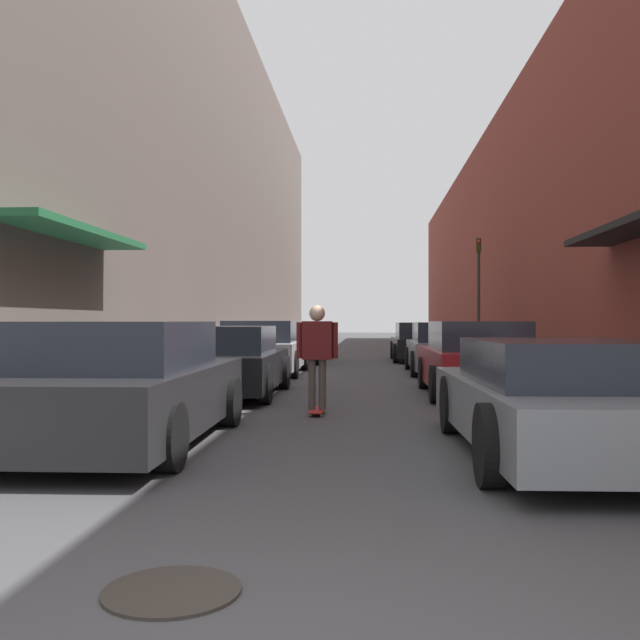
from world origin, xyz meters
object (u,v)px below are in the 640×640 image
Objects in this scene: parked_car_left_0 at (127,386)px; parked_car_left_2 at (263,349)px; parked_car_left_1 at (224,362)px; parked_car_right_3 at (421,342)px; skateboarder at (317,347)px; manhole_cover at (172,591)px; parked_car_left_3 at (292,343)px; parked_car_right_2 at (444,349)px; traffic_light at (479,286)px; parked_car_right_1 at (476,360)px; parked_car_right_0 at (562,399)px.

parked_car_left_2 is at bearing 90.40° from parked_car_left_0.
parked_car_left_1 is 12.60m from parked_car_right_3.
parked_car_left_0 is 10.54m from parked_car_left_2.
skateboarder reaches higher than manhole_cover.
parked_car_left_0 is at bearing 111.91° from manhole_cover.
parked_car_right_2 is at bearing -46.04° from parked_car_left_3.
traffic_light reaches higher than parked_car_left_2.
parked_car_left_2 reaches higher than parked_car_right_2.
parked_car_left_0 is 1.01× the size of parked_car_left_2.
parked_car_left_3 is 1.18× the size of traffic_light.
parked_car_right_1 is at bearing -66.33° from parked_car_left_3.
parked_car_left_2 is at bearing -172.77° from parked_car_right_2.
parked_car_left_2 is 6.86m from parked_car_right_1.
parked_car_left_3 is 1.02× the size of parked_car_right_3.
parked_car_left_0 is at bearing -129.87° from parked_car_right_1.
traffic_light is (6.20, 10.60, 1.91)m from parked_car_left_1.
traffic_light is (6.29, 5.26, 1.86)m from parked_car_left_2.
parked_car_left_1 is 1.00× the size of parked_car_right_1.
parked_car_left_2 reaches higher than manhole_cover.
parked_car_right_2 is 5.86m from parked_car_right_3.
traffic_light is (1.60, 4.66, 1.88)m from parked_car_right_2.
parked_car_right_0 is at bearing 52.16° from manhole_cover.
parked_car_right_2 is at bearing 7.23° from parked_car_left_2.
parked_car_left_1 is 9.51m from manhole_cover.
parked_car_left_1 is at bearing 129.39° from parked_car_right_0.
parked_car_left_0 reaches higher than parked_car_right_0.
parked_car_right_1 is 10.13m from manhole_cover.
parked_car_right_3 is 14.49m from skateboarder.
parked_car_left_3 is (0.10, 15.81, -0.01)m from parked_car_left_0.
parked_car_left_2 is at bearing 96.76° from manhole_cover.
parked_car_left_3 is 13.20m from skateboarder.
traffic_light is at bearing 84.27° from parked_car_right_0.
parked_car_right_3 is at bearing 75.30° from parked_car_left_0.
parked_car_right_0 is 2.91× the size of skateboarder.
parked_car_right_2 is at bearing 52.22° from parked_car_left_1.
parked_car_right_1 is 11.47m from parked_car_right_3.
parked_car_left_1 is at bearing 89.86° from parked_car_left_0.
parked_car_left_1 reaches higher than parked_car_right_0.
parked_car_right_1 is 6.13× the size of manhole_cover.
parked_car_left_1 is 10.61m from parked_car_left_3.
parked_car_left_3 is 16.80m from parked_car_right_0.
parked_car_right_1 is at bearing 50.13° from parked_car_left_0.
parked_car_left_3 reaches higher than manhole_cover.
skateboarder is at bearing 130.81° from parked_car_right_0.
parked_car_right_3 is (4.35, 1.18, -0.01)m from parked_car_left_3.
parked_car_right_0 is (4.49, -16.19, -0.05)m from parked_car_left_3.
manhole_cover is (-2.95, -9.67, -0.64)m from parked_car_right_1.
parked_car_right_3 is at bearing 79.82° from skateboarder.
parked_car_left_2 is at bearing -91.93° from parked_car_left_3.
parked_car_left_3 is (0.09, 10.61, 0.02)m from parked_car_left_1.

